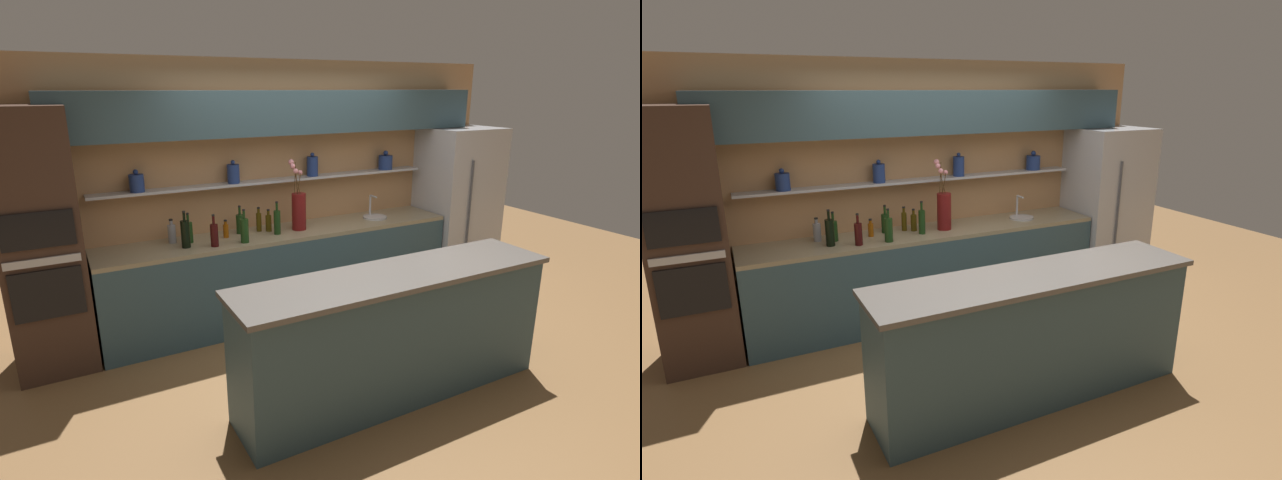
% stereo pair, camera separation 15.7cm
% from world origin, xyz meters
% --- Properties ---
extents(ground_plane, '(12.00, 12.00, 0.00)m').
position_xyz_m(ground_plane, '(0.00, 0.00, 0.00)').
color(ground_plane, brown).
extents(back_wall_unit, '(5.20, 0.44, 2.60)m').
position_xyz_m(back_wall_unit, '(-0.00, 1.53, 1.55)').
color(back_wall_unit, tan).
rests_on(back_wall_unit, ground_plane).
extents(back_counter_unit, '(3.69, 0.62, 0.92)m').
position_xyz_m(back_counter_unit, '(-0.13, 1.24, 0.46)').
color(back_counter_unit, '#334C56').
rests_on(back_counter_unit, ground_plane).
extents(island_counter, '(2.57, 0.61, 1.02)m').
position_xyz_m(island_counter, '(0.00, -0.49, 0.51)').
color(island_counter, '#334C56').
rests_on(island_counter, ground_plane).
extents(refrigerator, '(0.86, 0.73, 1.88)m').
position_xyz_m(refrigerator, '(2.17, 1.20, 0.94)').
color(refrigerator, '#B7B7BC').
rests_on(refrigerator, ground_plane).
extents(oven_tower, '(0.61, 0.64, 2.20)m').
position_xyz_m(oven_tower, '(-2.30, 1.24, 1.10)').
color(oven_tower, '#3D281E').
rests_on(oven_tower, ground_plane).
extents(flower_vase, '(0.16, 0.16, 0.72)m').
position_xyz_m(flower_vase, '(0.03, 1.22, 1.14)').
color(flower_vase, maroon).
rests_on(flower_vase, back_counter_unit).
extents(sink_fixture, '(0.27, 0.27, 0.25)m').
position_xyz_m(sink_fixture, '(0.99, 1.25, 0.95)').
color(sink_fixture, '#B7B7BC').
rests_on(sink_fixture, back_counter_unit).
extents(bottle_spirit_0, '(0.07, 0.07, 0.23)m').
position_xyz_m(bottle_spirit_0, '(-1.23, 1.37, 1.01)').
color(bottle_spirit_0, gray).
rests_on(bottle_spirit_0, back_counter_unit).
extents(bottle_oil_1, '(0.05, 0.05, 0.25)m').
position_xyz_m(bottle_oil_1, '(-0.36, 1.36, 1.02)').
color(bottle_oil_1, '#47380A').
rests_on(bottle_oil_1, back_counter_unit).
extents(bottle_wine_2, '(0.08, 0.08, 0.28)m').
position_xyz_m(bottle_wine_2, '(-0.55, 1.37, 1.02)').
color(bottle_wine_2, '#193814').
rests_on(bottle_wine_2, back_counter_unit).
extents(bottle_wine_3, '(0.07, 0.07, 0.33)m').
position_xyz_m(bottle_wine_3, '(-0.24, 1.16, 1.05)').
color(bottle_wine_3, '#193814').
rests_on(bottle_wine_3, back_counter_unit).
extents(bottle_wine_4, '(0.07, 0.07, 0.30)m').
position_xyz_m(bottle_wine_4, '(-0.91, 1.08, 1.03)').
color(bottle_wine_4, '#380C0C').
rests_on(bottle_wine_4, back_counter_unit).
extents(bottle_wine_5, '(0.08, 0.08, 0.34)m').
position_xyz_m(bottle_wine_5, '(-1.15, 1.17, 1.05)').
color(bottle_wine_5, black).
rests_on(bottle_wine_5, back_counter_unit).
extents(bottle_oil_6, '(0.06, 0.06, 0.23)m').
position_xyz_m(bottle_oil_6, '(-0.27, 1.30, 1.01)').
color(bottle_oil_6, '#47380A').
rests_on(bottle_oil_6, back_counter_unit).
extents(bottle_wine_7, '(0.08, 0.08, 0.29)m').
position_xyz_m(bottle_wine_7, '(-1.08, 1.31, 1.02)').
color(bottle_wine_7, '#193814').
rests_on(bottle_wine_7, back_counter_unit).
extents(bottle_wine_8, '(0.08, 0.08, 0.32)m').
position_xyz_m(bottle_wine_8, '(-0.62, 1.06, 1.04)').
color(bottle_wine_8, '#193814').
rests_on(bottle_wine_8, back_counter_unit).
extents(bottle_sauce_9, '(0.05, 0.05, 0.18)m').
position_xyz_m(bottle_sauce_9, '(-0.72, 1.30, 0.99)').
color(bottle_sauce_9, '#9E4C0A').
rests_on(bottle_sauce_9, back_counter_unit).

